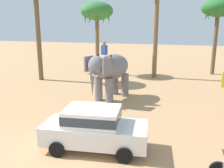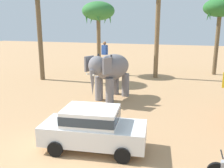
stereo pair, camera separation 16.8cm
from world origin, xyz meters
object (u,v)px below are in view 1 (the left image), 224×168
Objects in this scene: elephant_with_mahout at (110,70)px; palm_tree_far_back at (97,13)px; car_sedan_foreground at (94,127)px; palm_tree_leaning_seaward at (218,10)px.

elephant_with_mahout is 0.56× the size of palm_tree_far_back.
palm_tree_far_back is at bearing 117.88° from elephant_with_mahout.
palm_tree_far_back is (-5.93, 14.63, 5.17)m from car_sedan_foreground.
palm_tree_leaning_seaward is at bearing 74.02° from car_sedan_foreground.
palm_tree_leaning_seaward is (7.00, 11.67, 4.40)m from elephant_with_mahout.
elephant_with_mahout is at bearing -120.98° from palm_tree_leaning_seaward.
car_sedan_foreground is 16.61m from palm_tree_far_back.
palm_tree_far_back is at bearing 112.06° from car_sedan_foreground.
palm_tree_far_back reaches higher than elephant_with_mahout.
palm_tree_leaning_seaward is at bearing 18.52° from palm_tree_far_back.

